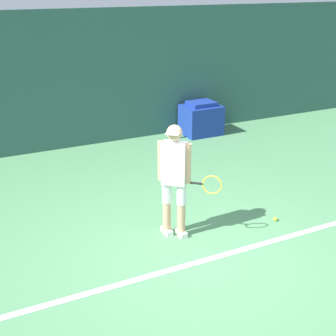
# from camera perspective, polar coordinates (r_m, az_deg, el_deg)

# --- Properties ---
(ground_plane) EXTENTS (24.00, 24.00, 0.00)m
(ground_plane) POSITION_cam_1_polar(r_m,az_deg,el_deg) (6.60, 4.24, -10.50)
(ground_plane) COLOR #518C5B
(back_wall) EXTENTS (24.00, 0.10, 2.99)m
(back_wall) POSITION_cam_1_polar(r_m,az_deg,el_deg) (10.62, -10.11, 10.56)
(back_wall) COLOR #2D564C
(back_wall) RESTS_ON ground_plane
(court_baseline) EXTENTS (21.60, 0.10, 0.01)m
(court_baseline) POSITION_cam_1_polar(r_m,az_deg,el_deg) (6.49, 4.90, -11.07)
(court_baseline) COLOR white
(court_baseline) RESTS_ON ground_plane
(tennis_player) EXTENTS (0.72, 0.65, 1.70)m
(tennis_player) POSITION_cam_1_polar(r_m,az_deg,el_deg) (6.64, 0.84, -0.98)
(tennis_player) COLOR tan
(tennis_player) RESTS_ON ground_plane
(tennis_ball) EXTENTS (0.07, 0.07, 0.07)m
(tennis_ball) POSITION_cam_1_polar(r_m,az_deg,el_deg) (7.60, 12.94, -6.07)
(tennis_ball) COLOR #D1E533
(tennis_ball) RESTS_ON ground_plane
(covered_chair) EXTENTS (0.90, 0.74, 0.81)m
(covered_chair) POSITION_cam_1_polar(r_m,az_deg,el_deg) (11.51, 4.04, 6.00)
(covered_chair) COLOR navy
(covered_chair) RESTS_ON ground_plane
(water_bottle) EXTENTS (0.08, 0.08, 0.24)m
(water_bottle) POSITION_cam_1_polar(r_m,az_deg,el_deg) (11.22, 1.15, 4.19)
(water_bottle) COLOR white
(water_bottle) RESTS_ON ground_plane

